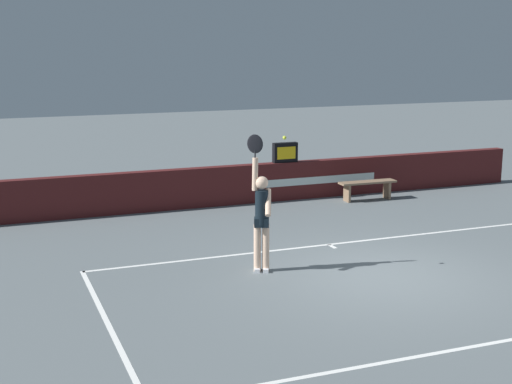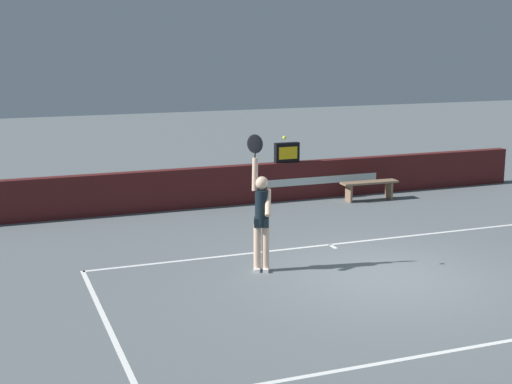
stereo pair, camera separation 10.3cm
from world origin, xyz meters
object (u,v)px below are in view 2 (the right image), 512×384
object	(u,v)px
tennis_ball	(284,138)
courtside_bench_near	(369,186)
tennis_player	(261,215)
speed_display	(287,153)

from	to	relation	value
tennis_ball	courtside_bench_near	bearing A→B (deg)	47.34
tennis_player	courtside_bench_near	world-z (taller)	tennis_player
tennis_player	courtside_bench_near	bearing A→B (deg)	43.58
tennis_ball	speed_display	bearing A→B (deg)	66.47
speed_display	courtside_bench_near	distance (m)	2.34
tennis_player	speed_display	bearing A→B (deg)	62.62
tennis_player	courtside_bench_near	xyz separation A→B (m)	(4.80, 4.56, -0.67)
tennis_player	tennis_ball	bearing A→B (deg)	-44.46
speed_display	tennis_player	world-z (taller)	tennis_player
tennis_ball	courtside_bench_near	distance (m)	6.95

